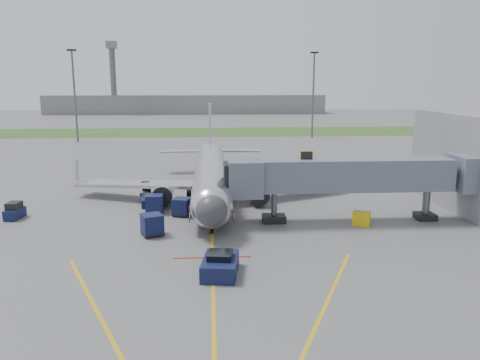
{
  "coord_description": "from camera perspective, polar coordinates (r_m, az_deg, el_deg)",
  "views": [
    {
      "loc": [
        -0.09,
        -38.03,
        13.18
      ],
      "look_at": [
        3.03,
        9.77,
        3.2
      ],
      "focal_mm": 35.0,
      "sensor_mm": 36.0,
      "label": 1
    }
  ],
  "objects": [
    {
      "name": "baggage_cart_c",
      "position": [
        47.58,
        -7.13,
        -3.26
      ],
      "size": [
        2.08,
        2.08,
        1.8
      ],
      "color": "#0C1337",
      "rests_on": "ground"
    },
    {
      "name": "airliner",
      "position": [
        54.31,
        -3.57,
        0.56
      ],
      "size": [
        32.1,
        35.67,
        10.25
      ],
      "color": "silver",
      "rests_on": "ground"
    },
    {
      "name": "light_mast_left",
      "position": [
        112.12,
        -19.51,
        9.88
      ],
      "size": [
        2.0,
        0.44,
        20.4
      ],
      "color": "#595B60",
      "rests_on": "ground"
    },
    {
      "name": "baggage_cart_a",
      "position": [
        48.89,
        -10.37,
        -2.88
      ],
      "size": [
        1.81,
        1.81,
        1.92
      ],
      "color": "#0C1337",
      "rests_on": "ground"
    },
    {
      "name": "belt_loader",
      "position": [
        52.56,
        -11.24,
        -2.38
      ],
      "size": [
        2.12,
        4.55,
        2.15
      ],
      "color": "#0C1337",
      "rests_on": "ground"
    },
    {
      "name": "baggage_cart_b",
      "position": [
        41.9,
        -10.66,
        -5.38
      ],
      "size": [
        2.3,
        2.3,
        1.9
      ],
      "color": "#0C1337",
      "rests_on": "ground"
    },
    {
      "name": "jet_bridge",
      "position": [
        45.77,
        12.77,
        0.51
      ],
      "size": [
        25.3,
        4.0,
        6.9
      ],
      "color": "slate",
      "rests_on": "ground"
    },
    {
      "name": "distant_terminal",
      "position": [
        208.46,
        -6.55,
        9.17
      ],
      "size": [
        120.0,
        14.0,
        8.0
      ],
      "primitive_type": "cube",
      "color": "slate",
      "rests_on": "ground"
    },
    {
      "name": "baggage_tug",
      "position": [
        51.39,
        -25.79,
        -3.45
      ],
      "size": [
        1.48,
        2.48,
        1.65
      ],
      "color": "#0C1337",
      "rests_on": "ground"
    },
    {
      "name": "apron_markings",
      "position": [
        33.34,
        -3.34,
        -11.53
      ],
      "size": [
        21.52,
        50.0,
        0.01
      ],
      "color": "gold",
      "rests_on": "ground"
    },
    {
      "name": "ground_power_cart",
      "position": [
        45.65,
        14.58,
        -4.58
      ],
      "size": [
        1.9,
        1.64,
        1.28
      ],
      "color": "#DDB90D",
      "rests_on": "ground"
    },
    {
      "name": "pushback_tug",
      "position": [
        33.29,
        -2.43,
        -10.31
      ],
      "size": [
        2.87,
        4.15,
        1.61
      ],
      "color": "#0C1337",
      "rests_on": "ground"
    },
    {
      "name": "control_tower",
      "position": [
        206.95,
        -15.23,
        12.52
      ],
      "size": [
        4.0,
        4.0,
        30.0
      ],
      "color": "#595B60",
      "rests_on": "ground"
    },
    {
      "name": "light_mast_right",
      "position": [
        115.8,
        8.92,
        10.44
      ],
      "size": [
        2.0,
        0.44,
        20.4
      ],
      "color": "#595B60",
      "rests_on": "ground"
    },
    {
      "name": "ground",
      "position": [
        40.25,
        -3.43,
        -7.37
      ],
      "size": [
        400.0,
        400.0,
        0.0
      ],
      "primitive_type": "plane",
      "color": "#565659",
      "rests_on": "ground"
    },
    {
      "name": "ramp_worker",
      "position": [
        50.54,
        -9.52,
        -2.41
      ],
      "size": [
        0.81,
        0.71,
        1.88
      ],
      "primitive_type": "imported",
      "rotation": [
        0.0,
        0.0,
        0.46
      ],
      "color": "#BCE31A",
      "rests_on": "ground"
    },
    {
      "name": "grass_strip",
      "position": [
        128.7,
        -3.7,
        5.87
      ],
      "size": [
        300.0,
        25.0,
        0.01
      ],
      "primitive_type": "cube",
      "color": "#2D4C1E",
      "rests_on": "ground"
    }
  ]
}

